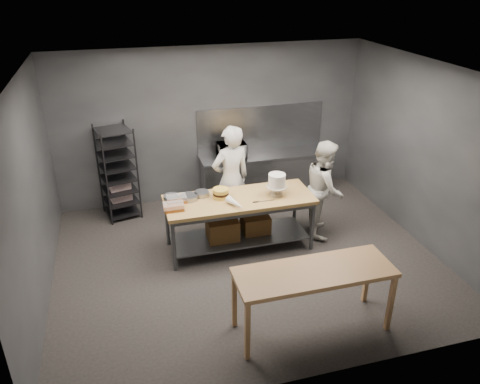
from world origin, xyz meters
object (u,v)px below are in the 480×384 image
(chef_behind, at_px, (231,179))
(layer_cake, at_px, (221,193))
(near_counter, at_px, (314,276))
(frosted_cake_stand, at_px, (277,182))
(work_table, at_px, (238,217))
(chef_right, at_px, (325,188))
(speed_rack, at_px, (118,173))
(microwave, at_px, (231,150))

(chef_behind, bearing_deg, layer_cake, 47.71)
(near_counter, height_order, frosted_cake_stand, frosted_cake_stand)
(frosted_cake_stand, relative_size, layer_cake, 1.45)
(work_table, height_order, chef_right, chef_right)
(near_counter, xyz_separation_m, chef_right, (1.17, 2.24, 0.03))
(work_table, xyz_separation_m, speed_rack, (-1.83, 1.68, 0.28))
(speed_rack, bearing_deg, near_counter, -59.92)
(layer_cake, bearing_deg, near_counter, -73.46)
(microwave, distance_m, frosted_cake_stand, 1.85)
(microwave, xyz_separation_m, layer_cake, (-0.62, -1.69, -0.05))
(work_table, xyz_separation_m, chef_right, (1.56, 0.10, 0.27))
(near_counter, xyz_separation_m, speed_rack, (-2.22, 3.83, 0.04))
(near_counter, bearing_deg, layer_cake, 106.54)
(speed_rack, bearing_deg, microwave, 2.11)
(near_counter, relative_size, speed_rack, 1.14)
(chef_behind, distance_m, layer_cake, 0.63)
(microwave, bearing_deg, layer_cake, -110.08)
(chef_behind, xyz_separation_m, microwave, (0.31, 1.14, 0.08))
(microwave, bearing_deg, frosted_cake_stand, -81.36)
(near_counter, relative_size, chef_behind, 1.04)
(chef_behind, height_order, microwave, chef_behind)
(microwave, bearing_deg, speed_rack, -177.89)
(work_table, height_order, speed_rack, speed_rack)
(chef_right, bearing_deg, chef_behind, 92.88)
(layer_cake, bearing_deg, chef_behind, 60.52)
(work_table, distance_m, frosted_cake_stand, 0.86)
(frosted_cake_stand, bearing_deg, work_table, 173.63)
(speed_rack, height_order, frosted_cake_stand, speed_rack)
(layer_cake, bearing_deg, work_table, -15.57)
(near_counter, xyz_separation_m, layer_cake, (-0.66, 2.22, 0.19))
(work_table, height_order, microwave, microwave)
(chef_behind, xyz_separation_m, frosted_cake_stand, (0.58, -0.69, 0.19))
(near_counter, height_order, layer_cake, layer_cake)
(work_table, bearing_deg, frosted_cake_stand, -6.37)
(chef_behind, distance_m, chef_right, 1.61)
(work_table, bearing_deg, layer_cake, 164.43)
(microwave, relative_size, layer_cake, 2.13)
(speed_rack, bearing_deg, frosted_cake_stand, -35.52)
(speed_rack, relative_size, chef_behind, 0.91)
(layer_cake, bearing_deg, frosted_cake_stand, -9.18)
(microwave, bearing_deg, work_table, -101.20)
(work_table, bearing_deg, chef_behind, 86.09)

